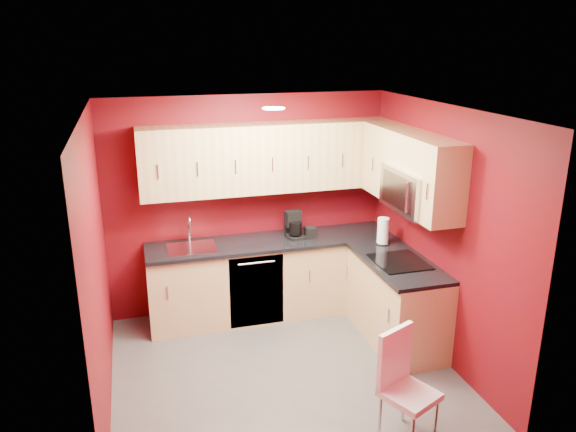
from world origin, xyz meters
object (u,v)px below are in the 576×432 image
coffee_maker (295,225)px  dining_chair (410,389)px  microwave (415,190)px  paper_towel (383,231)px  napkin_holder (310,232)px  sink (191,244)px

coffee_maker → dining_chair: (0.23, -2.39, -0.60)m
microwave → paper_towel: microwave is taller
paper_towel → napkin_holder: bearing=150.5°
napkin_holder → paper_towel: (0.71, -0.40, 0.08)m
sink → paper_towel: 2.10m
coffee_maker → paper_towel: size_ratio=1.02×
coffee_maker → napkin_holder: (0.16, -0.05, -0.09)m
napkin_holder → paper_towel: bearing=-29.5°
napkin_holder → paper_towel: paper_towel is taller
sink → paper_towel: size_ratio=1.77×
sink → paper_towel: (2.05, -0.46, 0.11)m
microwave → sink: size_ratio=1.46×
sink → paper_towel: bearing=-12.7°
sink → paper_towel: sink is taller
microwave → dining_chair: 1.97m
coffee_maker → paper_towel: coffee_maker is taller
sink → dining_chair: size_ratio=0.56×
microwave → paper_towel: (-0.05, 0.54, -0.60)m
coffee_maker → paper_towel: 0.98m
dining_chair → coffee_maker: bearing=70.6°
coffee_maker → dining_chair: size_ratio=0.33×
napkin_holder → dining_chair: (0.06, -2.34, -0.51)m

